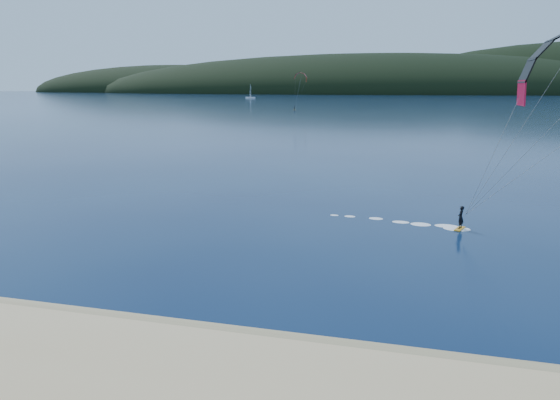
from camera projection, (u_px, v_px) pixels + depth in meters
name	position (u px, v px, depth m)	size (l,w,h in m)	color
ground	(140.00, 398.00, 17.24)	(1800.00, 1800.00, 0.00)	#071636
wet_sand	(193.00, 335.00, 21.48)	(220.00, 2.50, 0.10)	#957E56
headland	(401.00, 93.00, 721.39)	(1200.00, 310.00, 140.00)	black
kitesurfer_far	(300.00, 80.00, 216.87)	(7.23, 5.36, 15.51)	orange
sailboat	(250.00, 97.00, 428.78)	(8.78, 5.48, 12.23)	white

